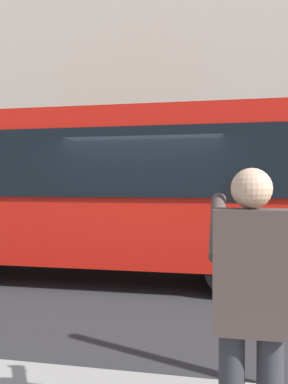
% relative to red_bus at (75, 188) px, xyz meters
% --- Properties ---
extents(ground_plane, '(60.00, 60.00, 0.00)m').
position_rel_red_bus_xyz_m(ground_plane, '(-1.55, 0.55, -1.68)').
color(ground_plane, '#2B2B2D').
extents(building_facade_far, '(28.00, 1.55, 12.00)m').
position_rel_red_bus_xyz_m(building_facade_far, '(-1.56, -6.24, 4.30)').
color(building_facade_far, beige).
rests_on(building_facade_far, ground_plane).
extents(red_bus, '(9.05, 2.54, 3.08)m').
position_rel_red_bus_xyz_m(red_bus, '(0.00, 0.00, 0.00)').
color(red_bus, red).
rests_on(red_bus, ground_plane).
extents(pedestrian_photographer, '(0.53, 0.52, 1.70)m').
position_rel_red_bus_xyz_m(pedestrian_photographer, '(-3.01, 5.19, -0.54)').
color(pedestrian_photographer, '#2D2D33').
rests_on(pedestrian_photographer, sidewalk_curb).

